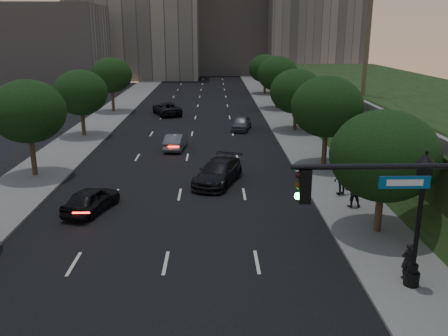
{
  "coord_description": "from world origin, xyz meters",
  "views": [
    {
      "loc": [
        2.14,
        -13.77,
        9.8
      ],
      "look_at": [
        2.61,
        7.52,
        3.6
      ],
      "focal_mm": 38.0,
      "sensor_mm": 36.0,
      "label": 1
    }
  ],
  "objects_px": {
    "traffic_signal_mast": "(439,255)",
    "sedan_near_right": "(218,172)",
    "sedan_far_left": "(167,108)",
    "sedan_far_right": "(241,123)",
    "pedestrian_c": "(342,180)",
    "pedestrian_a": "(407,260)",
    "pedestrian_b": "(353,190)",
    "street_lamp": "(418,227)",
    "sedan_mid_left": "(175,142)",
    "sedan_near_left": "(91,200)"
  },
  "relations": [
    {
      "from": "traffic_signal_mast",
      "to": "sedan_mid_left",
      "type": "bearing_deg",
      "value": 109.36
    },
    {
      "from": "pedestrian_b",
      "to": "sedan_mid_left",
      "type": "bearing_deg",
      "value": -47.28
    },
    {
      "from": "sedan_near_left",
      "to": "street_lamp",
      "type": "bearing_deg",
      "value": 167.08
    },
    {
      "from": "sedan_far_left",
      "to": "sedan_far_right",
      "type": "relative_size",
      "value": 1.32
    },
    {
      "from": "sedan_near_left",
      "to": "sedan_near_right",
      "type": "height_order",
      "value": "sedan_near_right"
    },
    {
      "from": "sedan_far_right",
      "to": "pedestrian_b",
      "type": "xyz_separation_m",
      "value": [
        5.04,
        -22.43,
        0.39
      ]
    },
    {
      "from": "pedestrian_c",
      "to": "street_lamp",
      "type": "bearing_deg",
      "value": 65.37
    },
    {
      "from": "traffic_signal_mast",
      "to": "sedan_mid_left",
      "type": "height_order",
      "value": "traffic_signal_mast"
    },
    {
      "from": "sedan_near_left",
      "to": "sedan_mid_left",
      "type": "bearing_deg",
      "value": -86.52
    },
    {
      "from": "sedan_near_right",
      "to": "pedestrian_c",
      "type": "xyz_separation_m",
      "value": [
        7.51,
        -2.81,
        0.32
      ]
    },
    {
      "from": "pedestrian_b",
      "to": "sedan_far_right",
      "type": "bearing_deg",
      "value": -72.49
    },
    {
      "from": "sedan_far_right",
      "to": "traffic_signal_mast",
      "type": "bearing_deg",
      "value": -72.25
    },
    {
      "from": "street_lamp",
      "to": "sedan_mid_left",
      "type": "distance_m",
      "value": 25.58
    },
    {
      "from": "street_lamp",
      "to": "pedestrian_b",
      "type": "relative_size",
      "value": 2.91
    },
    {
      "from": "sedan_near_left",
      "to": "pedestrian_b",
      "type": "height_order",
      "value": "pedestrian_b"
    },
    {
      "from": "sedan_near_left",
      "to": "pedestrian_b",
      "type": "relative_size",
      "value": 2.17
    },
    {
      "from": "sedan_near_right",
      "to": "pedestrian_c",
      "type": "bearing_deg",
      "value": -1.03
    },
    {
      "from": "sedan_near_left",
      "to": "sedan_near_right",
      "type": "relative_size",
      "value": 0.78
    },
    {
      "from": "sedan_near_left",
      "to": "pedestrian_a",
      "type": "distance_m",
      "value": 16.68
    },
    {
      "from": "sedan_near_right",
      "to": "pedestrian_a",
      "type": "relative_size",
      "value": 3.48
    },
    {
      "from": "sedan_near_left",
      "to": "sedan_near_right",
      "type": "bearing_deg",
      "value": -127.84
    },
    {
      "from": "pedestrian_a",
      "to": "sedan_near_left",
      "type": "bearing_deg",
      "value": -44.55
    },
    {
      "from": "sedan_far_right",
      "to": "pedestrian_a",
      "type": "relative_size",
      "value": 2.73
    },
    {
      "from": "sedan_near_left",
      "to": "sedan_far_left",
      "type": "xyz_separation_m",
      "value": [
        1.23,
        31.74,
        0.06
      ]
    },
    {
      "from": "sedan_far_left",
      "to": "pedestrian_b",
      "type": "distance_m",
      "value": 34.4
    },
    {
      "from": "traffic_signal_mast",
      "to": "sedan_far_left",
      "type": "xyz_separation_m",
      "value": [
        -12.01,
        44.74,
        -2.9
      ]
    },
    {
      "from": "traffic_signal_mast",
      "to": "pedestrian_c",
      "type": "xyz_separation_m",
      "value": [
        1.4,
        15.12,
        -2.57
      ]
    },
    {
      "from": "street_lamp",
      "to": "sedan_far_right",
      "type": "xyz_separation_m",
      "value": [
        -4.92,
        31.12,
        -1.91
      ]
    },
    {
      "from": "sedan_far_right",
      "to": "pedestrian_c",
      "type": "bearing_deg",
      "value": -64.32
    },
    {
      "from": "sedan_near_right",
      "to": "pedestrian_a",
      "type": "height_order",
      "value": "pedestrian_a"
    },
    {
      "from": "sedan_far_left",
      "to": "sedan_near_right",
      "type": "bearing_deg",
      "value": 82.81
    },
    {
      "from": "traffic_signal_mast",
      "to": "sedan_near_right",
      "type": "relative_size",
      "value": 1.3
    },
    {
      "from": "pedestrian_a",
      "to": "pedestrian_b",
      "type": "distance_m",
      "value": 8.12
    },
    {
      "from": "sedan_far_left",
      "to": "pedestrian_a",
      "type": "xyz_separation_m",
      "value": [
        13.4,
        -39.75,
        0.15
      ]
    },
    {
      "from": "sedan_far_left",
      "to": "pedestrian_a",
      "type": "height_order",
      "value": "pedestrian_a"
    },
    {
      "from": "sedan_far_left",
      "to": "sedan_near_right",
      "type": "relative_size",
      "value": 1.03
    },
    {
      "from": "sedan_far_left",
      "to": "pedestrian_b",
      "type": "relative_size",
      "value": 2.9
    },
    {
      "from": "sedan_far_right",
      "to": "pedestrian_c",
      "type": "xyz_separation_m",
      "value": [
        4.95,
        -20.41,
        0.38
      ]
    },
    {
      "from": "pedestrian_b",
      "to": "pedestrian_a",
      "type": "bearing_deg",
      "value": 94.02
    },
    {
      "from": "street_lamp",
      "to": "pedestrian_b",
      "type": "distance_m",
      "value": 8.82
    },
    {
      "from": "traffic_signal_mast",
      "to": "sedan_near_right",
      "type": "height_order",
      "value": "traffic_signal_mast"
    },
    {
      "from": "pedestrian_a",
      "to": "pedestrian_b",
      "type": "bearing_deg",
      "value": -106.65
    },
    {
      "from": "sedan_near_right",
      "to": "pedestrian_b",
      "type": "relative_size",
      "value": 2.8
    },
    {
      "from": "traffic_signal_mast",
      "to": "pedestrian_a",
      "type": "xyz_separation_m",
      "value": [
        1.38,
        4.99,
        -2.75
      ]
    },
    {
      "from": "pedestrian_a",
      "to": "sedan_far_left",
      "type": "bearing_deg",
      "value": -87.21
    },
    {
      "from": "traffic_signal_mast",
      "to": "pedestrian_b",
      "type": "relative_size",
      "value": 3.63
    },
    {
      "from": "traffic_signal_mast",
      "to": "sedan_far_right",
      "type": "xyz_separation_m",
      "value": [
        -3.54,
        35.53,
        -2.95
      ]
    },
    {
      "from": "sedan_near_right",
      "to": "pedestrian_c",
      "type": "distance_m",
      "value": 8.02
    },
    {
      "from": "sedan_far_left",
      "to": "pedestrian_c",
      "type": "xyz_separation_m",
      "value": [
        13.42,
        -29.62,
        0.33
      ]
    },
    {
      "from": "pedestrian_b",
      "to": "traffic_signal_mast",
      "type": "bearing_deg",
      "value": 88.31
    }
  ]
}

